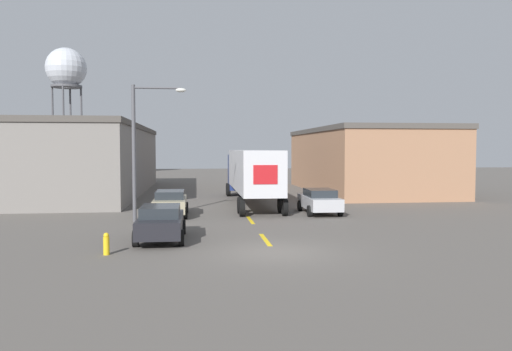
{
  "coord_description": "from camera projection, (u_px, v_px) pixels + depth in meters",
  "views": [
    {
      "loc": [
        -2.89,
        -18.21,
        3.85
      ],
      "look_at": [
        0.31,
        8.52,
        2.42
      ],
      "focal_mm": 35.0,
      "sensor_mm": 36.0,
      "label": 1
    }
  ],
  "objects": [
    {
      "name": "parked_car_right_mid",
      "position": [
        319.0,
        200.0,
        29.76
      ],
      "size": [
        2.01,
        4.35,
        1.48
      ],
      "color": "#B2B2B7",
      "rests_on": "ground_plane"
    },
    {
      "name": "road_centerline",
      "position": [
        250.0,
        220.0,
        27.01
      ],
      "size": [
        0.2,
        14.64,
        0.01
      ],
      "color": "gold",
      "rests_on": "ground_plane"
    },
    {
      "name": "water_tower",
      "position": [
        66.0,
        70.0,
        69.72
      ],
      "size": [
        5.58,
        5.58,
        17.98
      ],
      "color": "#47474C",
      "rests_on": "ground_plane"
    },
    {
      "name": "ground_plane",
      "position": [
        275.0,
        252.0,
        18.6
      ],
      "size": [
        160.0,
        160.0,
        0.0
      ],
      "primitive_type": "plane",
      "color": "#56514C"
    },
    {
      "name": "fire_hydrant",
      "position": [
        106.0,
        244.0,
        18.13
      ],
      "size": [
        0.22,
        0.22,
        0.81
      ],
      "color": "gold",
      "rests_on": "ground_plane"
    },
    {
      "name": "parked_car_left_near",
      "position": [
        161.0,
        222.0,
        21.01
      ],
      "size": [
        2.01,
        4.35,
        1.48
      ],
      "color": "black",
      "rests_on": "ground_plane"
    },
    {
      "name": "parked_car_left_far",
      "position": [
        170.0,
        202.0,
        28.64
      ],
      "size": [
        2.01,
        4.35,
        1.48
      ],
      "color": "tan",
      "rests_on": "ground_plane"
    },
    {
      "name": "semi_truck",
      "position": [
        251.0,
        171.0,
        35.14
      ],
      "size": [
        2.79,
        15.21,
        3.77
      ],
      "rotation": [
        0.0,
        0.0,
        -0.0
      ],
      "color": "navy",
      "rests_on": "ground_plane"
    },
    {
      "name": "warehouse_right",
      "position": [
        365.0,
        160.0,
        45.5
      ],
      "size": [
        10.04,
        20.03,
        5.71
      ],
      "color": "#9E7051",
      "rests_on": "ground_plane"
    },
    {
      "name": "warehouse_left",
      "position": [
        95.0,
        160.0,
        43.07
      ],
      "size": [
        8.37,
        26.99,
        5.86
      ],
      "color": "slate",
      "rests_on": "ground_plane"
    },
    {
      "name": "street_lamp",
      "position": [
        141.0,
        141.0,
        26.25
      ],
      "size": [
        2.85,
        0.32,
        7.22
      ],
      "color": "#4C4C51",
      "rests_on": "ground_plane"
    }
  ]
}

